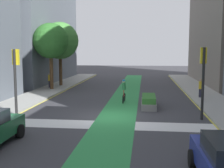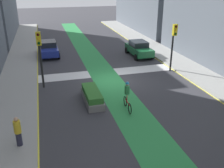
{
  "view_description": "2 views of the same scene",
  "coord_description": "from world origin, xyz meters",
  "views": [
    {
      "loc": [
        2.08,
        -17.31,
        4.11
      ],
      "look_at": [
        -0.46,
        4.87,
        1.48
      ],
      "focal_mm": 45.86,
      "sensor_mm": 36.0,
      "label": 1
    },
    {
      "loc": [
        5.2,
        18.48,
        7.68
      ],
      "look_at": [
        1.12,
        3.7,
        1.31
      ],
      "focal_mm": 40.59,
      "sensor_mm": 36.0,
      "label": 2
    }
  ],
  "objects": [
    {
      "name": "ground_plane",
      "position": [
        0.0,
        0.0,
        0.0
      ],
      "size": [
        120.0,
        120.0,
        0.0
      ],
      "primitive_type": "plane",
      "color": "#38383D"
    },
    {
      "name": "bike_lane_paint",
      "position": [
        0.4,
        0.0,
        0.0
      ],
      "size": [
        2.4,
        60.0,
        0.01
      ],
      "primitive_type": "cube",
      "color": "#2D8C47",
      "rests_on": "ground_plane"
    },
    {
      "name": "crosswalk_band",
      "position": [
        0.0,
        -2.0,
        0.0
      ],
      "size": [
        12.0,
        1.8,
        0.01
      ],
      "primitive_type": "cube",
      "color": "silver",
      "rests_on": "ground_plane"
    },
    {
      "name": "sidewalk_left",
      "position": [
        -7.5,
        0.0,
        0.07
      ],
      "size": [
        3.0,
        60.0,
        0.15
      ],
      "primitive_type": "cube",
      "color": "#9E9E99",
      "rests_on": "ground_plane"
    },
    {
      "name": "curb_stripe_left",
      "position": [
        -6.0,
        0.0,
        0.01
      ],
      "size": [
        0.16,
        60.0,
        0.01
      ],
      "primitive_type": "cube",
      "color": "yellow",
      "rests_on": "ground_plane"
    },
    {
      "name": "sidewalk_right",
      "position": [
        7.5,
        0.0,
        0.07
      ],
      "size": [
        3.0,
        60.0,
        0.15
      ],
      "primitive_type": "cube",
      "color": "#9E9E99",
      "rests_on": "ground_plane"
    },
    {
      "name": "curb_stripe_right",
      "position": [
        6.0,
        0.0,
        0.01
      ],
      "size": [
        0.16,
        60.0,
        0.01
      ],
      "primitive_type": "cube",
      "color": "yellow",
      "rests_on": "ground_plane"
    },
    {
      "name": "traffic_signal_near_right",
      "position": [
        5.51,
        -0.0,
        3.0
      ],
      "size": [
        0.35,
        0.52,
        4.28
      ],
      "color": "black",
      "rests_on": "ground_plane"
    },
    {
      "name": "traffic_signal_near_left",
      "position": [
        -5.64,
        -0.89,
        2.93
      ],
      "size": [
        0.35,
        0.52,
        4.18
      ],
      "color": "black",
      "rests_on": "ground_plane"
    },
    {
      "name": "car_blue_right_near",
      "position": [
        4.71,
        -8.87,
        0.8
      ],
      "size": [
        2.07,
        4.23,
        1.57
      ],
      "color": "navy",
      "rests_on": "ground_plane"
    },
    {
      "name": "car_green_left_near",
      "position": [
        -4.62,
        -6.28,
        0.8
      ],
      "size": [
        2.03,
        4.2,
        1.57
      ],
      "color": "#196033",
      "rests_on": "ground_plane"
    },
    {
      "name": "cyclist_in_lane",
      "position": [
        0.47,
        4.93,
        0.97
      ],
      "size": [
        0.32,
        1.73,
        1.86
      ],
      "color": "black",
      "rests_on": "ground_plane"
    },
    {
      "name": "pedestrian_sidewalk_right_a",
      "position": [
        6.81,
        7.34,
        0.94
      ],
      "size": [
        0.34,
        0.34,
        1.56
      ],
      "color": "#262638",
      "rests_on": "sidewalk_right"
    },
    {
      "name": "median_planter",
      "position": [
        2.4,
        3.3,
        0.4
      ],
      "size": [
        1.05,
        3.15,
        0.85
      ],
      "color": "slate",
      "rests_on": "ground_plane"
    }
  ]
}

